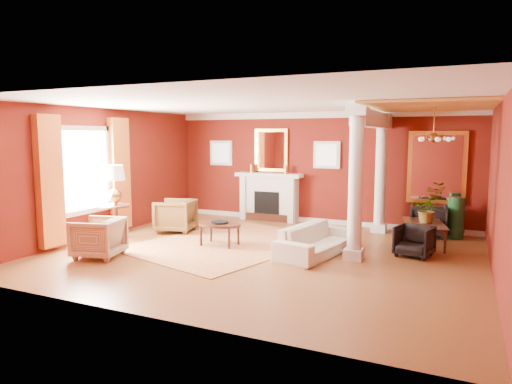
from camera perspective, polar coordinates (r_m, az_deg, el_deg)
The scene contains 27 objects.
ground at distance 9.00m, azimuth 0.96°, elevation -7.68°, with size 8.00×8.00×0.00m, color brown.
room_shell at distance 8.71m, azimuth 0.98°, elevation 5.27°, with size 8.04×7.04×2.92m.
fireplace at distance 12.38m, azimuth 1.63°, elevation -0.59°, with size 1.85×0.42×1.29m.
overmantel_mirror at distance 12.40m, azimuth 1.90°, elevation 5.25°, with size 0.95×0.07×1.15m.
flank_window_left at distance 13.09m, azimuth -4.38°, elevation 4.89°, with size 0.70×0.07×0.70m.
flank_window_right at distance 11.90m, azimuth 8.83°, elevation 4.61°, with size 0.70×0.07×0.70m.
left_window at distance 10.48m, azimuth -20.35°, elevation 1.87°, with size 0.21×2.55×2.60m.
column_front at distance 8.51m, azimuth 12.34°, elevation 1.08°, with size 0.36×0.36×2.80m.
column_back at distance 11.15m, azimuth 15.33°, elevation 2.37°, with size 0.36×0.36×2.80m.
header_beam at distance 10.04m, azimuth 14.51°, elevation 8.72°, with size 0.30×3.20×0.32m, color silver.
amber_ceiling at distance 9.76m, azimuth 21.15°, elevation 10.00°, with size 2.30×3.40×0.04m, color gold.
dining_mirror at distance 11.47m, azimuth 21.65°, elevation 2.86°, with size 1.30×0.07×1.70m.
chandelier at distance 9.79m, azimuth 21.30°, elevation 6.34°, with size 0.60×0.62×0.75m.
crown_trim at distance 11.97m, azimuth 7.76°, elevation 9.53°, with size 8.00×0.08×0.16m, color silver.
base_trim at distance 12.16m, azimuth 7.54°, elevation -3.57°, with size 8.00×0.08×0.12m, color silver.
rug at distance 9.82m, azimuth -3.42°, elevation -6.39°, with size 3.00×4.00×0.02m, color maroon.
sofa at distance 8.87m, azimuth 7.54°, elevation -5.39°, with size 1.98×0.58×0.77m, color beige.
armchair_leopard at distance 11.06m, azimuth -10.05°, elevation -2.72°, with size 0.84×0.79×0.86m, color black.
armchair_stripe at distance 9.12m, azimuth -19.12°, elevation -5.20°, with size 0.81×0.76×0.83m, color tan.
coffee_table at distance 9.55m, azimuth -4.57°, elevation -4.18°, with size 0.94×0.94×0.48m.
coffee_book at distance 9.53m, azimuth -5.03°, elevation -3.22°, with size 0.17×0.02×0.23m, color black.
side_table at distance 10.51m, azimuth -17.28°, elevation 0.40°, with size 0.66×0.66×1.65m.
dining_table at distance 10.19m, azimuth 20.42°, elevation -4.18°, with size 1.37×0.48×0.77m, color black.
dining_chair_near at distance 9.21m, azimuth 19.18°, elevation -5.64°, with size 0.64×0.60×0.65m, color black.
dining_chair_far at distance 11.16m, azimuth 20.71°, elevation -3.14°, with size 0.79×0.74×0.81m, color black.
green_urn at distance 11.14m, azimuth 23.67°, elevation -3.46°, with size 0.40×0.40×0.95m.
potted_plant at distance 10.08m, azimuth 20.73°, elevation -0.82°, with size 0.51×0.57×0.44m, color #26591E.
Camera 1 is at (3.50, -7.97, 2.29)m, focal length 32.00 mm.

